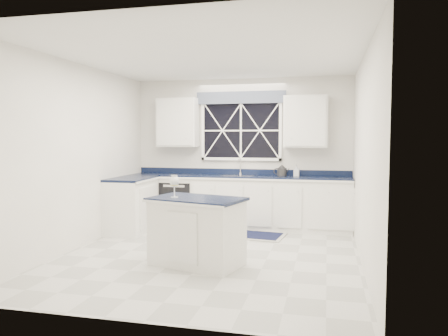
% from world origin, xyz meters
% --- Properties ---
extents(ground, '(4.50, 4.50, 0.00)m').
position_xyz_m(ground, '(0.00, 0.00, 0.00)').
color(ground, beige).
rests_on(ground, ground).
extents(back_wall, '(4.00, 0.10, 2.70)m').
position_xyz_m(back_wall, '(0.00, 2.25, 1.35)').
color(back_wall, white).
rests_on(back_wall, ground).
extents(base_cabinets, '(3.99, 1.60, 0.90)m').
position_xyz_m(base_cabinets, '(-0.33, 1.78, 0.45)').
color(base_cabinets, white).
rests_on(base_cabinets, ground).
extents(countertop, '(3.98, 0.64, 0.04)m').
position_xyz_m(countertop, '(0.00, 1.95, 0.92)').
color(countertop, black).
rests_on(countertop, base_cabinets).
extents(dishwasher, '(0.60, 0.58, 0.82)m').
position_xyz_m(dishwasher, '(-1.10, 1.95, 0.41)').
color(dishwasher, black).
rests_on(dishwasher, ground).
extents(window, '(1.65, 0.09, 1.26)m').
position_xyz_m(window, '(0.00, 2.20, 1.83)').
color(window, black).
rests_on(window, ground).
extents(upper_cabinets, '(3.10, 0.34, 0.90)m').
position_xyz_m(upper_cabinets, '(0.00, 2.08, 1.90)').
color(upper_cabinets, white).
rests_on(upper_cabinets, ground).
extents(faucet, '(0.05, 0.20, 0.30)m').
position_xyz_m(faucet, '(0.00, 2.14, 1.10)').
color(faucet, silver).
rests_on(faucet, countertop).
extents(island, '(1.30, 0.97, 0.86)m').
position_xyz_m(island, '(-0.05, -0.44, 0.43)').
color(island, white).
rests_on(island, ground).
extents(rug, '(1.20, 0.82, 0.02)m').
position_xyz_m(rug, '(0.32, 1.35, 0.01)').
color(rug, '#A1A29D').
rests_on(rug, ground).
extents(kettle, '(0.28, 0.20, 0.20)m').
position_xyz_m(kettle, '(0.77, 2.06, 1.03)').
color(kettle, '#2C2C2E').
rests_on(kettle, countertop).
extents(wine_glass, '(0.12, 0.12, 0.29)m').
position_xyz_m(wine_glass, '(-0.33, -0.49, 1.06)').
color(wine_glass, silver).
rests_on(wine_glass, island).
extents(soap_bottle, '(0.10, 0.10, 0.21)m').
position_xyz_m(soap_bottle, '(1.03, 2.06, 1.04)').
color(soap_bottle, silver).
rests_on(soap_bottle, countertop).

